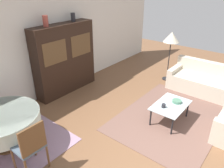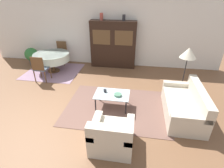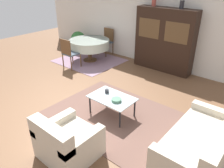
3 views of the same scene
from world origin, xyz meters
The scene contains 16 objects.
ground_plane centered at (0.00, 0.00, 0.00)m, with size 14.00×14.00×0.00m, color brown.
wall_back centered at (0.00, 3.63, 1.35)m, with size 10.00×0.06×2.70m.
area_rug centered at (1.17, 0.39, 0.01)m, with size 2.90×2.11×0.01m.
dining_rug centered at (-1.73, 2.42, 0.01)m, with size 2.10×1.87×0.01m.
couch centered at (2.96, 0.33, 0.30)m, with size 0.89×1.74×0.82m.
armchair centered at (1.24, -1.03, 0.30)m, with size 0.88×0.84×0.79m.
coffee_table centered at (1.02, 0.38, 0.39)m, with size 0.95×0.63×0.42m.
display_cabinet centered at (0.59, 3.38, 0.95)m, with size 1.86×0.41×1.91m.
dining_table centered at (-1.73, 2.45, 0.60)m, with size 1.38×1.38×0.74m.
dining_chair_near centered at (-1.73, 1.54, 0.55)m, with size 0.44×0.44×0.96m.
dining_chair_far centered at (-1.73, 3.36, 0.55)m, with size 0.44×0.44×0.96m.
cup centered at (0.81, 0.46, 0.48)m, with size 0.09×0.09×0.09m.
bowl centered at (1.20, 0.32, 0.46)m, with size 0.21×0.21×0.06m.
vase_tall centered at (0.13, 3.38, 2.04)m, with size 0.13×0.13×0.27m.
vase_short centered at (1.00, 3.38, 2.02)m, with size 0.12×0.12×0.22m.
potted_plant centered at (-3.01, 3.07, 0.41)m, with size 0.57×0.57×0.73m.
Camera 3 is at (3.59, -2.67, 2.76)m, focal length 35.00 mm.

